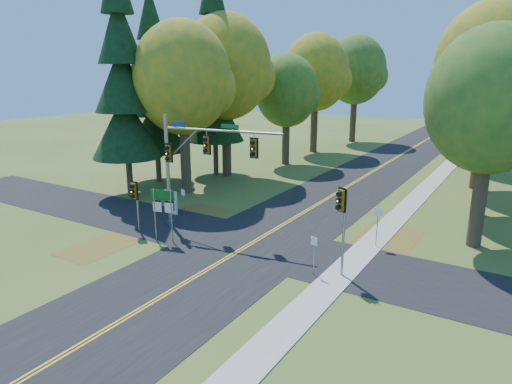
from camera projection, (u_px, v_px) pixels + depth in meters
The scene contains 30 objects.
ground at pixel (233, 254), 26.04m from camera, with size 160.00×160.00×0.00m, color #3E561E.
road_main at pixel (233, 254), 26.03m from camera, with size 8.00×160.00×0.02m, color black.
road_cross at pixel (252, 243), 27.68m from camera, with size 60.00×6.00×0.02m, color black.
centerline_left at pixel (232, 254), 26.08m from camera, with size 0.10×160.00×0.01m, color gold.
centerline_right at pixel (235, 254), 25.98m from camera, with size 0.10×160.00×0.01m, color gold.
sidewalk_east at pixel (335, 279), 22.90m from camera, with size 1.60×160.00×0.06m, color #9E998E.
leaf_patch_w_near at pixel (190, 217), 32.61m from camera, with size 4.00×6.00×0.00m, color brown.
leaf_patch_e at pixel (382, 244), 27.53m from camera, with size 3.50×8.00×0.00m, color brown.
leaf_patch_w_far at pixel (102, 245), 27.36m from camera, with size 3.00×5.00×0.00m, color brown.
tree_w_a at pixel (184, 79), 36.90m from camera, with size 8.00×8.00×14.15m.
tree_e_a at pixel (494, 101), 25.18m from camera, with size 7.20×7.20×12.73m.
tree_w_b at pixel (227, 68), 42.65m from camera, with size 8.60×8.60×15.38m.
tree_e_b at pixel (494, 89), 30.98m from camera, with size 7.60×7.60×13.33m.
tree_w_c at pixel (287, 91), 48.91m from camera, with size 6.80×6.80×11.91m.
tree_e_c at pixel (491, 64), 37.75m from camera, with size 8.80×8.80×15.79m.
tree_w_d at pixel (317, 73), 55.89m from camera, with size 8.20×8.20×14.56m.
tree_e_d at pixel (490, 89), 46.24m from camera, with size 7.00×7.00×12.32m.
tree_w_e at pixel (357, 70), 64.18m from camera, with size 8.40×8.40×14.97m.
tree_e_e at pixel (512, 78), 54.19m from camera, with size 7.80×7.80×13.74m.
pine_a at pixel (123, 83), 35.90m from camera, with size 5.60×5.60×19.48m.
pine_b at pixel (154, 93), 41.04m from camera, with size 5.60×5.60×17.31m.
pine_c at pixel (214, 75), 43.24m from camera, with size 5.60×5.60×20.56m.
traffic_mast at pixel (194, 158), 28.92m from camera, with size 8.14×1.75×7.46m.
east_signal_pole at pixel (342, 210), 22.36m from camera, with size 0.51×0.62×4.69m.
ped_signal_pole at pixel (135, 195), 28.93m from camera, with size 0.54×0.62×3.41m.
route_sign_cluster at pixel (163, 204), 27.49m from camera, with size 1.50×0.48×3.32m.
info_kiosk at pixel (171, 202), 33.25m from camera, with size 1.26×0.35×1.72m.
reg_sign_e_north at pixel (378, 219), 26.77m from camera, with size 0.47×0.17×2.51m.
reg_sign_e_south at pixel (314, 248), 23.13m from camera, with size 0.40×0.14×2.13m.
reg_sign_w at pixel (183, 197), 32.44m from camera, with size 0.39×0.09×2.05m.
Camera 1 is at (13.78, -19.94, 10.24)m, focal length 32.00 mm.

